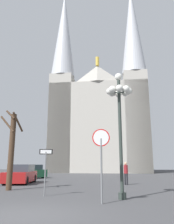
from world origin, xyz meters
name	(u,v)px	position (x,y,z in m)	size (l,w,h in m)	color
ground_plane	(21,216)	(0.00, 0.00, 0.00)	(120.00, 120.00, 0.00)	#424244
cathedral	(99,112)	(1.47, 37.69, 11.84)	(19.19, 13.34, 39.20)	#ADA89E
stop_sign	(101,151)	(2.46, 2.34, 2.11)	(0.75, 0.08, 3.04)	slate
one_way_arrow_sign	(45,165)	(-0.43, 4.32, 1.49)	(0.68, 0.12, 2.31)	slate
street_lamp	(119,108)	(3.37, 3.60, 4.28)	(1.28, 1.28, 6.09)	#2D3833
bare_tree	(11,148)	(-3.32, 6.71, 2.54)	(1.39, 1.01, 4.98)	#473323
parked_car_near_red	(21,174)	(-4.44, 11.63, 0.72)	(2.29, 4.44, 1.53)	maroon
parked_car_far_green	(30,172)	(-6.17, 18.95, 0.70)	(4.46, 3.81, 1.49)	#1E5B38
pedestrian_walking	(126,171)	(4.18, 10.96, 1.04)	(0.32, 0.32, 1.71)	black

